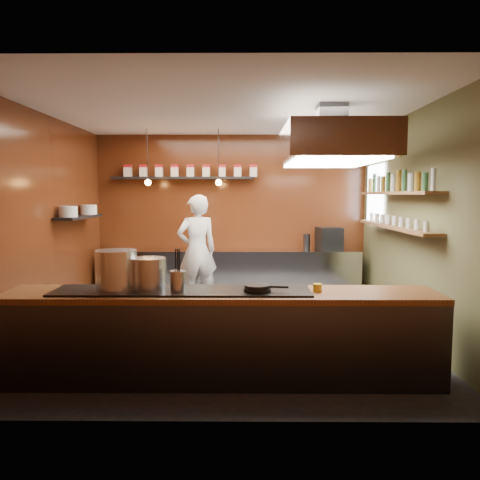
{
  "coord_description": "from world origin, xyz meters",
  "views": [
    {
      "loc": [
        0.23,
        -6.26,
        1.91
      ],
      "look_at": [
        0.17,
        0.4,
        1.25
      ],
      "focal_mm": 35.0,
      "sensor_mm": 36.0,
      "label": 1
    }
  ],
  "objects_px": {
    "stockpot_small": "(150,273)",
    "chef": "(197,250)",
    "espresso_machine": "(329,239)",
    "stockpot_large": "(116,270)",
    "extractor_hood": "(331,145)"
  },
  "relations": [
    {
      "from": "stockpot_small",
      "to": "chef",
      "type": "distance_m",
      "value": 3.2
    },
    {
      "from": "espresso_machine",
      "to": "stockpot_large",
      "type": "bearing_deg",
      "value": -137.58
    },
    {
      "from": "extractor_hood",
      "to": "chef",
      "type": "bearing_deg",
      "value": 132.4
    },
    {
      "from": "extractor_hood",
      "to": "espresso_machine",
      "type": "bearing_deg",
      "value": 79.6
    },
    {
      "from": "extractor_hood",
      "to": "stockpot_large",
      "type": "height_order",
      "value": "extractor_hood"
    },
    {
      "from": "espresso_machine",
      "to": "chef",
      "type": "bearing_deg",
      "value": -178.49
    },
    {
      "from": "chef",
      "to": "extractor_hood",
      "type": "bearing_deg",
      "value": 109.03
    },
    {
      "from": "extractor_hood",
      "to": "stockpot_large",
      "type": "distance_m",
      "value": 2.98
    },
    {
      "from": "stockpot_small",
      "to": "espresso_machine",
      "type": "distance_m",
      "value": 4.46
    },
    {
      "from": "stockpot_small",
      "to": "espresso_machine",
      "type": "bearing_deg",
      "value": 55.82
    },
    {
      "from": "extractor_hood",
      "to": "espresso_machine",
      "type": "height_order",
      "value": "extractor_hood"
    },
    {
      "from": "extractor_hood",
      "to": "chef",
      "type": "height_order",
      "value": "extractor_hood"
    },
    {
      "from": "stockpot_large",
      "to": "chef",
      "type": "distance_m",
      "value": 3.28
    },
    {
      "from": "stockpot_small",
      "to": "chef",
      "type": "xyz_separation_m",
      "value": [
        0.16,
        3.2,
        -0.15
      ]
    },
    {
      "from": "extractor_hood",
      "to": "stockpot_small",
      "type": "distance_m",
      "value": 2.73
    }
  ]
}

